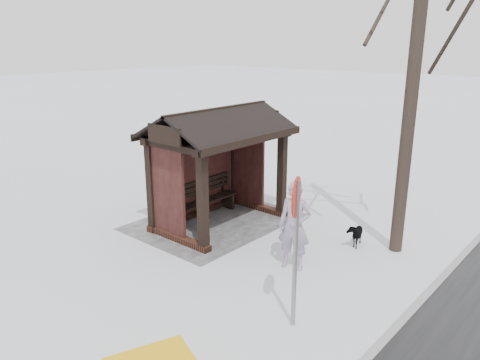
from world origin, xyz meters
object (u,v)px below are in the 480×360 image
Objects in this scene: bus_shelter at (215,143)px; road_sign at (296,223)px; pedestrian at (294,226)px; dog at (355,234)px.

road_sign is at bearing 59.19° from bus_shelter.
bus_shelter is 3.39m from pedestrian.
road_sign is (3.66, 0.75, 1.59)m from dog.
pedestrian is at bearing -120.47° from dog.
bus_shelter is at bearing -143.98° from road_sign.
pedestrian is (0.80, 3.06, -1.21)m from bus_shelter.
bus_shelter is at bearing -179.83° from dog.
pedestrian is at bearing 75.44° from bus_shelter.
bus_shelter is 1.36× the size of road_sign.
pedestrian is 0.72× the size of road_sign.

